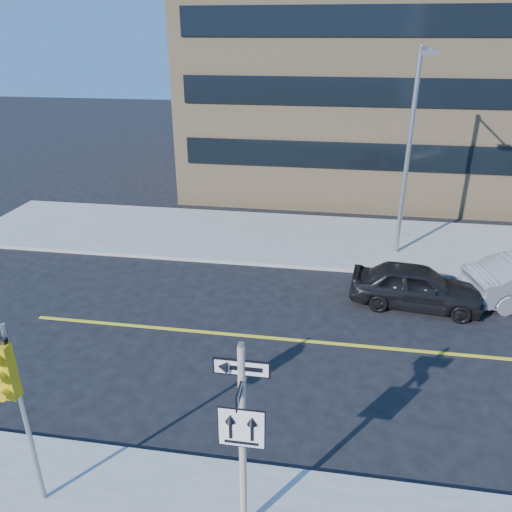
% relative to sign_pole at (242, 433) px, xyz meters
% --- Properties ---
extents(ground, '(120.00, 120.00, 0.00)m').
position_rel_sign_pole_xyz_m(ground, '(0.00, 2.51, -2.44)').
color(ground, black).
rests_on(ground, ground).
extents(sign_pole, '(0.92, 0.92, 4.06)m').
position_rel_sign_pole_xyz_m(sign_pole, '(0.00, 0.00, 0.00)').
color(sign_pole, white).
rests_on(sign_pole, near_sidewalk).
extents(traffic_signal, '(0.32, 0.45, 4.00)m').
position_rel_sign_pole_xyz_m(traffic_signal, '(-4.00, -0.15, 0.59)').
color(traffic_signal, gray).
rests_on(traffic_signal, near_sidewalk).
extents(parked_car_a, '(2.26, 4.53, 1.48)m').
position_rel_sign_pole_xyz_m(parked_car_a, '(4.23, 9.27, -1.70)').
color(parked_car_a, black).
rests_on(parked_car_a, ground).
extents(streetlight_a, '(0.55, 2.25, 8.00)m').
position_rel_sign_pole_xyz_m(streetlight_a, '(4.00, 13.27, 2.32)').
color(streetlight_a, gray).
rests_on(streetlight_a, far_sidewalk).
extents(building_brick, '(18.00, 18.00, 18.00)m').
position_rel_sign_pole_xyz_m(building_brick, '(2.00, 27.51, 6.56)').
color(building_brick, tan).
rests_on(building_brick, ground).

